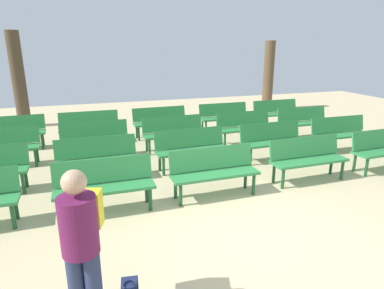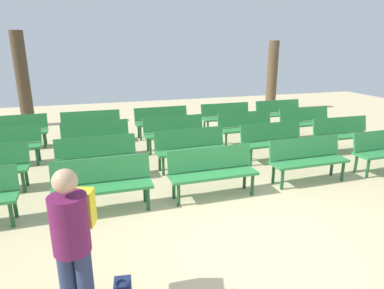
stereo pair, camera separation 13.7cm
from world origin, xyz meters
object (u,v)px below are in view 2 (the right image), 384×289
Objects in this scene: bench_r1_c4 at (342,132)px; bench_r2_c2 at (175,131)px; bench_r3_c3 at (226,116)px; tree_0 at (23,80)px; bench_r1_c2 at (191,146)px; bench_r0_c1 at (103,182)px; bench_r2_c4 at (306,121)px; bench_r0_c2 at (212,169)px; bench_r2_c1 at (96,137)px; visitor_with_backpack at (73,240)px; bench_r0_c3 at (307,157)px; bench_r2_c3 at (246,126)px; tree_1 at (272,76)px; bench_r3_c0 at (15,130)px; bench_r1_c1 at (97,156)px; bench_r1_c3 at (273,139)px; bench_r3_c4 at (279,112)px; bench_r3_c2 at (162,120)px; bench_r3_c1 at (91,125)px.

bench_r2_c2 is (-4.07, 1.40, 0.00)m from bench_r1_c4.
bench_r3_c3 is 0.52× the size of tree_0.
bench_r1_c2 is at bearing -53.15° from tree_0.
bench_r0_c1 is at bearing -132.51° from bench_r3_c3.
bench_r0_c2 is at bearing -143.34° from bench_r2_c4.
bench_r2_c1 is 0.98× the size of visitor_with_backpack.
bench_r0_c3 and bench_r1_c2 have the same top height.
bench_r2_c1 is at bearing 123.54° from bench_r0_c2.
bench_r3_c3 is at bearing 33.29° from bench_r2_c2.
bench_r2_c3 is 5.44m from tree_1.
bench_r3_c0 is at bearing -178.94° from bench_r3_c3.
bench_r1_c1 is at bearing -56.56° from bench_r3_c0.
bench_r1_c4 is 8.51m from bench_r3_c0.
bench_r1_c2 is 1.01× the size of bench_r2_c4.
bench_r1_c4 is at bearing 19.12° from bench_r0_c2.
bench_r3_c0 is at bearing 153.51° from bench_r1_c3.
bench_r1_c4 is 7.45m from visitor_with_backpack.
bench_r0_c3 is at bearing -89.85° from bench_r3_c3.
bench_r0_c2 is 3.32m from visitor_with_backpack.
bench_r2_c2 is (0.02, 2.88, 0.00)m from bench_r0_c2.
tree_0 reaches higher than visitor_with_backpack.
bench_r1_c1 and bench_r1_c3 have the same top height.
bench_r2_c3 is at bearing 89.34° from bench_r0_c3.
bench_r1_c2 is at bearing 36.47° from bench_r0_c1.
bench_r2_c2 is at bearing -140.78° from tree_1.
bench_r1_c1 is 0.97× the size of visitor_with_backpack.
bench_r2_c3 is 0.52× the size of tree_0.
bench_r2_c4 is 9.10m from tree_0.
bench_r2_c4 is (3.99, 0.03, 0.00)m from bench_r2_c2.
bench_r0_c1 is 6.19m from bench_r1_c4.
bench_r2_c2 is 0.57× the size of tree_1.
bench_r2_c3 is 0.57× the size of tree_1.
tree_1 is at bearing 59.05° from bench_r1_c3.
bench_r3_c4 is at bearing 34.33° from bench_r1_c2.
bench_r1_c3 is 1.00× the size of bench_r2_c3.
bench_r0_c1 is 1.00× the size of bench_r2_c3.
bench_r0_c2 is 1.00× the size of bench_r3_c4.
bench_r0_c2 is at bearing -48.51° from bench_r3_c0.
bench_r0_c3 is (3.98, 0.09, 0.00)m from bench_r0_c1.
bench_r1_c1 is at bearing -126.06° from bench_r3_c2.
bench_r0_c1 and bench_r1_c4 have the same top height.
bench_r1_c4 is (6.01, 1.49, 0.00)m from bench_r0_c1.
bench_r1_c3 is 1.01× the size of bench_r1_c4.
bench_r0_c3 is 1.00× the size of bench_r2_c3.
bench_r3_c4 is (1.90, 2.90, 0.00)m from bench_r1_c3.
bench_r2_c3 and bench_r3_c1 have the same top height.
bench_r2_c3 is 6.17m from bench_r3_c0.
bench_r0_c2 and bench_r2_c4 have the same top height.
tree_0 is 9.54m from visitor_with_backpack.
bench_r2_c2 is (2.00, 1.49, 0.00)m from bench_r1_c1.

